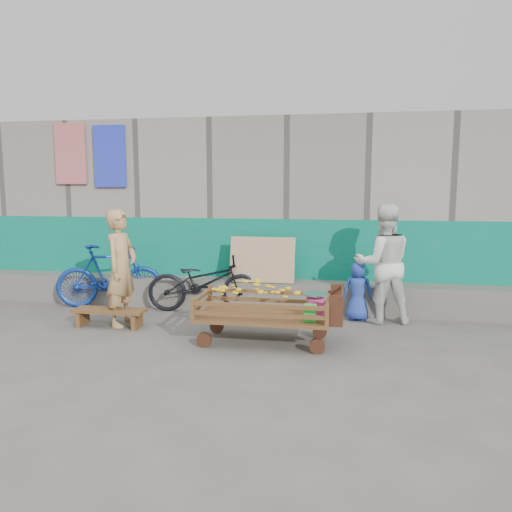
% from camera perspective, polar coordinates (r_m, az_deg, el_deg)
% --- Properties ---
extents(ground, '(80.00, 80.00, 0.00)m').
position_cam_1_polar(ground, '(5.76, -6.04, -11.46)').
color(ground, '#514F4A').
rests_on(ground, ground).
extents(building_wall, '(12.00, 3.50, 3.00)m').
position_cam_1_polar(building_wall, '(9.40, 0.74, 5.26)').
color(building_wall, gray).
rests_on(building_wall, ground).
extents(banana_cart, '(1.77, 0.81, 0.75)m').
position_cam_1_polar(banana_cart, '(6.11, 0.60, -5.30)').
color(banana_cart, '#50321A').
rests_on(banana_cart, ground).
extents(bench, '(1.00, 0.30, 0.25)m').
position_cam_1_polar(bench, '(7.15, -16.41, -6.37)').
color(bench, '#50321A').
rests_on(bench, ground).
extents(vendor_man, '(0.44, 0.62, 1.60)m').
position_cam_1_polar(vendor_man, '(7.09, -15.13, -1.32)').
color(vendor_man, tan).
rests_on(vendor_man, ground).
extents(woman, '(0.92, 0.78, 1.68)m').
position_cam_1_polar(woman, '(7.20, 14.33, -0.86)').
color(woman, white).
rests_on(woman, ground).
extents(child, '(0.42, 0.28, 0.85)m').
position_cam_1_polar(child, '(7.29, 11.56, -3.96)').
color(child, '#2644AF').
rests_on(child, ground).
extents(bicycle_dark, '(1.80, 0.89, 0.90)m').
position_cam_1_polar(bicycle_dark, '(7.70, -5.95, -3.00)').
color(bicycle_dark, black).
rests_on(bicycle_dark, ground).
extents(bicycle_blue, '(1.73, 0.93, 1.00)m').
position_cam_1_polar(bicycle_blue, '(8.26, -16.38, -2.19)').
color(bicycle_blue, '#12379C').
rests_on(bicycle_blue, ground).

